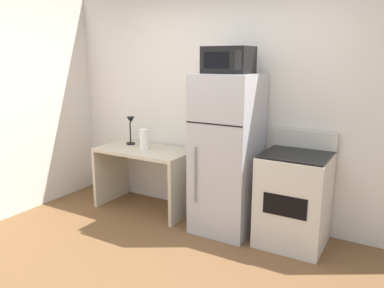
# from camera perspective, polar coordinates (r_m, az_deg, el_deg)

# --- Properties ---
(ground_plane) EXTENTS (12.00, 12.00, 0.00)m
(ground_plane) POSITION_cam_1_polar(r_m,az_deg,el_deg) (3.29, -7.70, -20.46)
(ground_plane) COLOR brown
(wall_back_white) EXTENTS (5.00, 0.10, 2.60)m
(wall_back_white) POSITION_cam_1_polar(r_m,az_deg,el_deg) (4.24, 6.09, 6.04)
(wall_back_white) COLOR silver
(wall_back_white) RESTS_ON ground
(desk) EXTENTS (1.15, 0.62, 0.75)m
(desk) POSITION_cam_1_polar(r_m,az_deg,el_deg) (4.55, -7.12, -3.50)
(desk) COLOR beige
(desk) RESTS_ON ground
(desk_lamp) EXTENTS (0.14, 0.12, 0.35)m
(desk_lamp) POSITION_cam_1_polar(r_m,az_deg,el_deg) (4.69, -9.34, 2.77)
(desk_lamp) COLOR black
(desk_lamp) RESTS_ON desk
(paper_towel_roll) EXTENTS (0.11, 0.11, 0.24)m
(paper_towel_roll) POSITION_cam_1_polar(r_m,az_deg,el_deg) (4.46, -7.28, 0.74)
(paper_towel_roll) COLOR white
(paper_towel_roll) RESTS_ON desk
(refrigerator) EXTENTS (0.61, 0.67, 1.66)m
(refrigerator) POSITION_cam_1_polar(r_m,az_deg,el_deg) (3.91, 5.41, -1.54)
(refrigerator) COLOR #B7B7BC
(refrigerator) RESTS_ON ground
(microwave) EXTENTS (0.46, 0.35, 0.26)m
(microwave) POSITION_cam_1_polar(r_m,az_deg,el_deg) (3.77, 5.59, 12.64)
(microwave) COLOR black
(microwave) RESTS_ON refrigerator
(oven_range) EXTENTS (0.63, 0.61, 1.10)m
(oven_range) POSITION_cam_1_polar(r_m,az_deg,el_deg) (3.82, 15.25, -8.03)
(oven_range) COLOR beige
(oven_range) RESTS_ON ground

